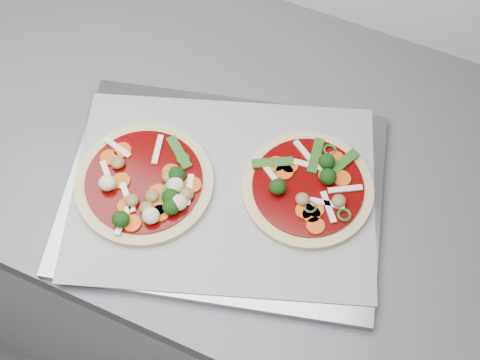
% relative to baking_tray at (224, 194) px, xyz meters
% --- Properties ---
extents(base_cabinet, '(3.60, 0.60, 0.86)m').
position_rel_baking_tray_xyz_m(base_cabinet, '(-0.49, 0.08, -0.48)').
color(base_cabinet, '#B6B6B4').
rests_on(base_cabinet, ground).
extents(baking_tray, '(0.51, 0.43, 0.01)m').
position_rel_baking_tray_xyz_m(baking_tray, '(0.00, 0.00, 0.00)').
color(baking_tray, gray).
rests_on(baking_tray, countertop).
extents(parchment, '(0.50, 0.43, 0.00)m').
position_rel_baking_tray_xyz_m(parchment, '(0.00, 0.00, 0.01)').
color(parchment, '#949499').
rests_on(parchment, baking_tray).
extents(pizza_left, '(0.27, 0.27, 0.03)m').
position_rel_baking_tray_xyz_m(pizza_left, '(-0.10, -0.04, 0.02)').
color(pizza_left, '#CEBA7F').
rests_on(pizza_left, parchment).
extents(pizza_right, '(0.26, 0.26, 0.03)m').
position_rel_baking_tray_xyz_m(pizza_right, '(0.11, 0.05, 0.02)').
color(pizza_right, '#CEBA7F').
rests_on(pizza_right, parchment).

